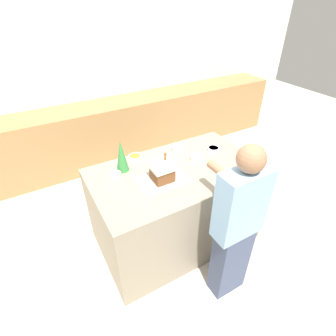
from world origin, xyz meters
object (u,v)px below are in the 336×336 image
object	(u,v)px
candy_bowl_far_left	(177,148)
person	(236,227)
gingerbread_house	(162,171)
candy_bowl_center_rear	(135,157)
candy_bowl_near_tray_right	(213,149)
candy_bowl_behind_tray	(196,157)
candy_bowl_near_tray_left	(115,175)
baking_tray	(162,180)
mug	(238,176)
decorative_tree	(122,156)

from	to	relation	value
candy_bowl_far_left	person	size ratio (longest dim) A/B	0.08
gingerbread_house	candy_bowl_center_rear	bearing A→B (deg)	98.10
candy_bowl_near_tray_right	candy_bowl_far_left	world-z (taller)	candy_bowl_far_left
gingerbread_house	candy_bowl_behind_tray	size ratio (longest dim) A/B	1.94
candy_bowl_near_tray_left	candy_bowl_center_rear	world-z (taller)	candy_bowl_near_tray_left
baking_tray	person	xyz separation A→B (m)	(0.29, -0.68, -0.13)
candy_bowl_behind_tray	mug	world-z (taller)	mug
baking_tray	candy_bowl_center_rear	bearing A→B (deg)	98.06
candy_bowl_near_tray_left	candy_bowl_near_tray_right	size ratio (longest dim) A/B	0.91
candy_bowl_near_tray_right	baking_tray	bearing A→B (deg)	-165.42
gingerbread_house	candy_bowl_near_tray_right	world-z (taller)	gingerbread_house
candy_bowl_far_left	person	xyz separation A→B (m)	(-0.11, -1.08, -0.15)
gingerbread_house	candy_bowl_near_tray_left	size ratio (longest dim) A/B	2.17
candy_bowl_near_tray_right	candy_bowl_center_rear	size ratio (longest dim) A/B	0.94
decorative_tree	candy_bowl_near_tray_right	world-z (taller)	decorative_tree
candy_bowl_near_tray_left	mug	world-z (taller)	mug
candy_bowl_behind_tray	baking_tray	bearing A→B (deg)	-163.59
candy_bowl_near_tray_right	candy_bowl_far_left	xyz separation A→B (m)	(-0.33, 0.21, 0.00)
gingerbread_house	candy_bowl_near_tray_left	distance (m)	0.44
baking_tray	mug	distance (m)	0.68
decorative_tree	person	distance (m)	1.19
candy_bowl_far_left	person	distance (m)	1.09
candy_bowl_near_tray_right	person	bearing A→B (deg)	-116.43
decorative_tree	candy_bowl_near_tray_left	bearing A→B (deg)	-142.73
decorative_tree	candy_bowl_near_tray_right	xyz separation A→B (m)	(0.97, -0.14, -0.13)
gingerbread_house	candy_bowl_center_rear	distance (m)	0.47
candy_bowl_near_tray_right	candy_bowl_center_rear	xyz separation A→B (m)	(-0.79, 0.27, -0.00)
candy_bowl_center_rear	mug	size ratio (longest dim) A/B	1.70
candy_bowl_behind_tray	candy_bowl_near_tray_right	bearing A→B (deg)	11.13
baking_tray	candy_bowl_near_tray_left	xyz separation A→B (m)	(-0.36, 0.25, 0.02)
candy_bowl_near_tray_left	candy_bowl_far_left	xyz separation A→B (m)	(0.76, 0.14, -0.00)
baking_tray	candy_bowl_far_left	distance (m)	0.56
gingerbread_house	candy_bowl_far_left	distance (m)	0.57
baking_tray	candy_bowl_near_tray_left	distance (m)	0.44
gingerbread_house	mug	world-z (taller)	gingerbread_house
candy_bowl_near_tray_right	mug	size ratio (longest dim) A/B	1.59
mug	gingerbread_house	bearing A→B (deg)	151.41
baking_tray	candy_bowl_behind_tray	size ratio (longest dim) A/B	3.59
gingerbread_house	candy_bowl_behind_tray	distance (m)	0.50
candy_bowl_behind_tray	person	bearing A→B (deg)	-102.24
candy_bowl_near_tray_right	candy_bowl_center_rear	bearing A→B (deg)	161.23
candy_bowl_center_rear	candy_bowl_near_tray_right	bearing A→B (deg)	-18.77
candy_bowl_center_rear	candy_bowl_behind_tray	bearing A→B (deg)	-30.77
candy_bowl_near_tray_right	candy_bowl_center_rear	world-z (taller)	candy_bowl_near_tray_right
baking_tray	person	bearing A→B (deg)	-66.83
gingerbread_house	candy_bowl_near_tray_left	bearing A→B (deg)	145.10
candy_bowl_behind_tray	candy_bowl_near_tray_right	xyz separation A→B (m)	(0.26, 0.05, 0.00)
candy_bowl_center_rear	mug	world-z (taller)	mug
baking_tray	candy_bowl_near_tray_right	bearing A→B (deg)	14.58
gingerbread_house	candy_bowl_behind_tray	bearing A→B (deg)	16.40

